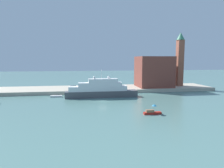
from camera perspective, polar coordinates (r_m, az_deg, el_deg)
The scene contains 10 objects.
ground at distance 70.73m, azimuth -2.58°, elevation -4.98°, with size 400.00×400.00×0.00m, color slate.
quay_dock at distance 95.63m, azimuth -4.29°, elevation -1.43°, with size 110.00×19.04×1.47m, color #B7AD99.
large_yacht at distance 78.29m, azimuth -3.28°, elevation -1.69°, with size 27.97×4.12×11.22m.
small_motorboat at distance 55.32m, azimuth 11.33°, elevation -7.57°, with size 4.79×1.45×2.74m.
work_barge at distance 81.81m, azimuth -15.58°, elevation -3.38°, with size 4.54×1.48×0.63m, color silver.
harbor_building at distance 99.97m, azimuth 11.83°, elevation 3.45°, with size 16.25×13.61×14.68m, color brown.
bell_tower at distance 106.71m, azimuth 18.72°, elevation 7.17°, with size 3.97×3.97×26.56m.
parked_car at distance 92.83m, azimuth -10.83°, elevation -0.96°, with size 4.36×1.77×1.39m.
person_figure at distance 91.10m, azimuth -7.77°, elevation -0.92°, with size 0.36×0.36×1.70m.
mooring_bollard at distance 86.94m, azimuth -4.58°, elevation -1.51°, with size 0.37×0.37×0.80m, color black.
Camera 1 is at (-7.63, -68.81, 14.51)m, focal length 32.18 mm.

